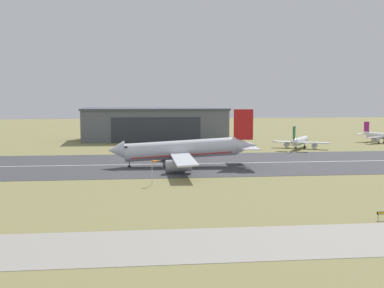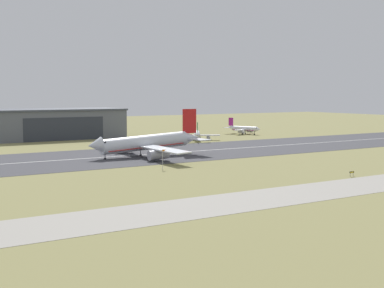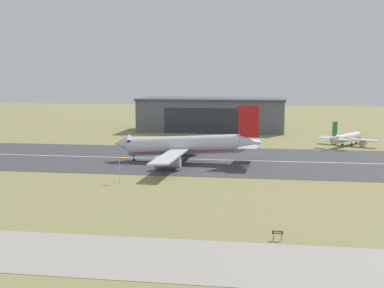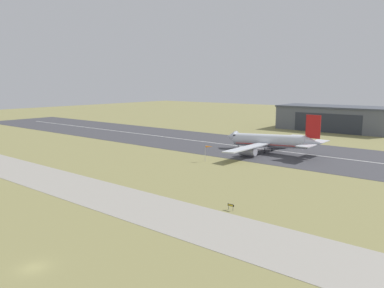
% 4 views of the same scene
% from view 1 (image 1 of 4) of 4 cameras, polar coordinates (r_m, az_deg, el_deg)
% --- Properties ---
extents(ground_plane, '(700.26, 700.26, 0.00)m').
position_cam_1_polar(ground_plane, '(104.49, 10.98, -6.03)').
color(ground_plane, olive).
extents(runway_strip, '(460.26, 52.97, 0.06)m').
position_cam_1_polar(runway_strip, '(159.12, 4.67, -2.03)').
color(runway_strip, '#3D3D42').
rests_on(runway_strip, ground_plane).
extents(runway_centreline, '(414.24, 0.70, 0.01)m').
position_cam_1_polar(runway_centreline, '(159.12, 4.67, -2.02)').
color(runway_centreline, silver).
rests_on(runway_centreline, runway_strip).
extents(taxiway_road, '(345.20, 16.87, 0.05)m').
position_cam_1_polar(taxiway_road, '(80.03, 16.96, -9.66)').
color(taxiway_road, gray).
rests_on(taxiway_road, ground_plane).
extents(hangar_building, '(63.65, 28.73, 14.29)m').
position_cam_1_polar(hangar_building, '(238.76, -4.03, 2.15)').
color(hangar_building, slate).
rests_on(hangar_building, ground_plane).
extents(airplane_landing, '(42.53, 56.92, 16.13)m').
position_cam_1_polar(airplane_landing, '(150.70, -1.05, -0.66)').
color(airplane_landing, silver).
rests_on(airplane_landing, ground_plane).
extents(airplane_parked_west, '(17.23, 20.62, 8.60)m').
position_cam_1_polar(airplane_parked_west, '(236.81, 19.53, 0.80)').
color(airplane_parked_west, white).
rests_on(airplane_parked_west, ground_plane).
extents(airplane_parked_centre, '(20.81, 23.13, 8.94)m').
position_cam_1_polar(airplane_parked_centre, '(204.38, 11.46, 0.28)').
color(airplane_parked_centre, white).
rests_on(airplane_parked_centre, ground_plane).
extents(windsock_pole, '(2.36, 1.98, 5.68)m').
position_cam_1_polar(windsock_pole, '(120.95, -3.84, -1.95)').
color(windsock_pole, '#B7B7BC').
rests_on(windsock_pole, ground_plane).
extents(runway_sign, '(1.62, 0.13, 1.40)m').
position_cam_1_polar(runway_sign, '(92.78, 19.57, -7.02)').
color(runway_sign, '#4C4C51').
rests_on(runway_sign, ground_plane).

